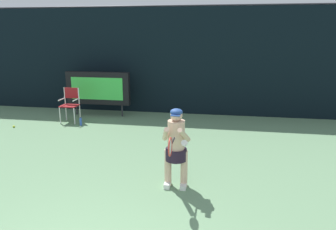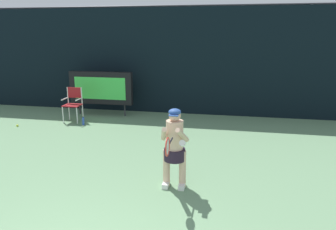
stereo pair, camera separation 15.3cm
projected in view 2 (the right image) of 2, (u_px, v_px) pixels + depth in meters
The scene contains 7 objects.
backdrop_screen at pixel (177, 62), 10.92m from camera, with size 18.00×0.12×3.66m.
scoreboard at pixel (101, 88), 10.84m from camera, with size 2.20×0.21×1.50m.
umpire_chair at pixel (73, 102), 10.17m from camera, with size 0.52×0.44×1.08m.
water_bottle at pixel (83, 121), 9.86m from camera, with size 0.07×0.07×0.27m.
tennis_player at pixel (175, 145), 5.75m from camera, with size 0.53×0.60×1.49m.
tennis_racket at pixel (168, 146), 5.10m from camera, with size 0.03×0.60×0.31m.
tennis_ball_spare at pixel (17, 125), 9.70m from camera, with size 0.07×0.07×0.07m.
Camera 2 is at (1.80, -2.39, 2.80)m, focal length 34.07 mm.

